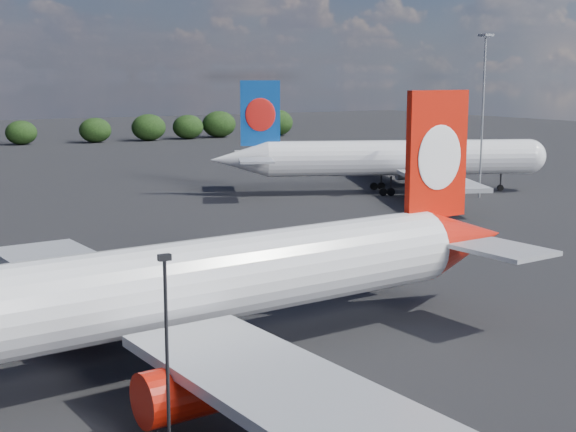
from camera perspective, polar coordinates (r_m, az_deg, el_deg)
qantas_airliner at (r=49.89m, az=-5.48°, el=-4.71°), size 50.99×48.52×16.63m
china_southern_airliner at (r=123.61m, az=7.16°, el=4.05°), size 49.84×48.03×17.06m
apron_lamp_post at (r=35.57m, az=-8.60°, el=-9.72°), size 0.55×0.30×10.19m
floodlight_mast_near at (r=120.64m, az=13.73°, el=8.44°), size 1.60×1.60×23.62m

